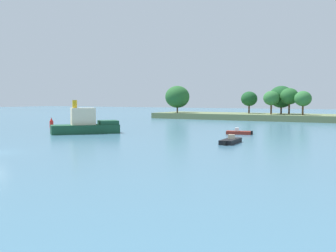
{
  "coord_description": "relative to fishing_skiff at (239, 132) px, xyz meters",
  "views": [
    {
      "loc": [
        34.79,
        -26.1,
        5.3
      ],
      "look_at": [
        3.82,
        27.72,
        1.2
      ],
      "focal_mm": 43.6,
      "sensor_mm": 36.0,
      "label": 1
    }
  ],
  "objects": [
    {
      "name": "treeline_island",
      "position": [
        -1.54,
        44.59,
        2.4
      ],
      "size": [
        78.8,
        15.7,
        9.16
      ],
      "color": "#66754C",
      "rests_on": "ground"
    },
    {
      "name": "small_motorboat",
      "position": [
        3.56,
        -12.52,
        0.01
      ],
      "size": [
        1.98,
        5.18,
        1.03
      ],
      "color": "black",
      "rests_on": "ground"
    },
    {
      "name": "fishing_skiff",
      "position": [
        0.0,
        0.0,
        0.0
      ],
      "size": [
        4.04,
        2.3,
        0.99
      ],
      "color": "maroon",
      "rests_on": "ground"
    },
    {
      "name": "channel_buoy_red",
      "position": [
        -35.96,
        -2.94,
        0.53
      ],
      "size": [
        0.7,
        0.7,
        1.9
      ],
      "color": "red",
      "rests_on": "ground"
    },
    {
      "name": "tugboat",
      "position": [
        -20.99,
        -10.26,
        1.05
      ],
      "size": [
        9.31,
        10.02,
        5.16
      ],
      "color": "#19472D",
      "rests_on": "ground"
    }
  ]
}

